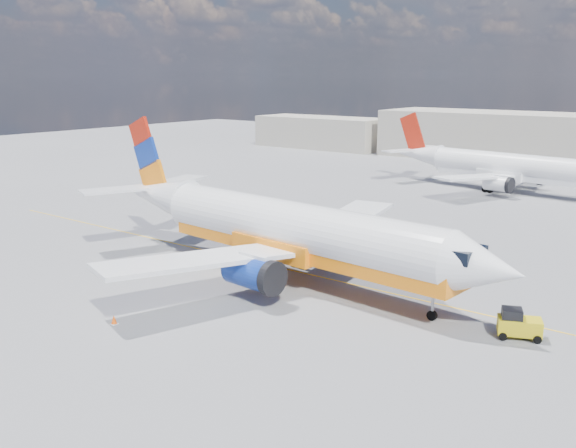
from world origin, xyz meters
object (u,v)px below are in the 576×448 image
Objects in this scene: main_jet at (285,229)px; traffic_cone at (114,320)px; second_jet at (504,167)px; gse_tug at (518,324)px.

traffic_cone is at bearing -96.62° from main_jet.
gse_tug is (16.78, -44.54, -2.29)m from second_jet.
main_jet reaches higher than gse_tug.
traffic_cone is (-2.58, -12.86, -3.34)m from main_jet.
second_jet reaches higher than gse_tug.
main_jet reaches higher than traffic_cone.
main_jet is 13.61× the size of gse_tug.
second_jet is 57.09m from traffic_cone.
main_jet is at bearing 154.42° from gse_tug.
main_jet is 1.17× the size of second_jet.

